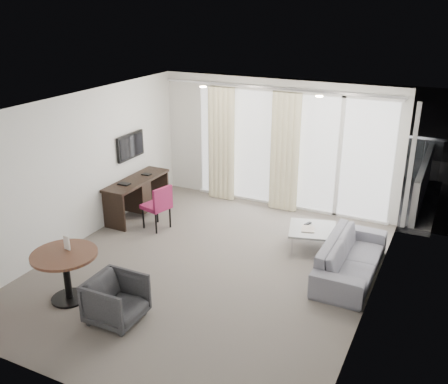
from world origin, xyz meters
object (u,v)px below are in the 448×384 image
at_px(desk_chair, 156,207).
at_px(sofa, 351,257).
at_px(round_table, 67,277).
at_px(rattan_chair_a, 314,172).
at_px(rattan_chair_b, 364,178).
at_px(coffee_table, 312,238).
at_px(desk, 138,197).
at_px(tub_armchair, 116,300).

distance_m(desk_chair, sofa, 3.66).
relative_size(round_table, rattan_chair_a, 1.02).
bearing_deg(rattan_chair_b, sofa, -76.53).
bearing_deg(sofa, coffee_table, 52.21).
height_order(sofa, rattan_chair_b, rattan_chair_b).
xyz_separation_m(desk_chair, sofa, (3.65, -0.10, -0.14)).
distance_m(round_table, sofa, 4.26).
height_order(coffee_table, rattan_chair_a, rattan_chair_a).
bearing_deg(round_table, rattan_chair_b, 63.79).
height_order(desk, sofa, desk).
height_order(desk_chair, rattan_chair_b, desk_chair).
relative_size(tub_armchair, rattan_chair_b, 0.87).
relative_size(desk, sofa, 0.81).
bearing_deg(rattan_chair_b, coffee_table, -90.57).
bearing_deg(coffee_table, rattan_chair_a, 106.00).
bearing_deg(desk, desk_chair, -27.47).
bearing_deg(rattan_chair_a, sofa, -59.74).
distance_m(tub_armchair, rattan_chair_a, 5.93).
xyz_separation_m(desk_chair, round_table, (0.19, -2.58, -0.06)).
distance_m(tub_armchair, coffee_table, 3.64).
distance_m(desk, rattan_chair_a, 3.95).
relative_size(desk_chair, rattan_chair_b, 1.08).
bearing_deg(rattan_chair_a, desk, -129.58).
bearing_deg(desk, rattan_chair_b, 38.88).
xyz_separation_m(round_table, rattan_chair_a, (1.90, 5.75, 0.08)).
distance_m(desk_chair, rattan_chair_b, 4.65).
bearing_deg(round_table, rattan_chair_a, 71.72).
relative_size(tub_armchair, sofa, 0.35).
bearing_deg(round_table, sofa, 35.59).
relative_size(desk_chair, coffee_table, 1.09).
xyz_separation_m(tub_armchair, coffee_table, (1.72, 3.21, -0.14)).
relative_size(desk_chair, rattan_chair_a, 0.95).
distance_m(desk, desk_chair, 0.75).
xyz_separation_m(desk, sofa, (4.32, -0.45, -0.09)).
relative_size(coffee_table, rattan_chair_a, 0.87).
height_order(tub_armchair, rattan_chair_a, rattan_chair_a).
height_order(sofa, rattan_chair_a, rattan_chair_a).
xyz_separation_m(round_table, coffee_table, (2.66, 3.10, -0.19)).
bearing_deg(rattan_chair_b, desk_chair, -127.37).
bearing_deg(desk_chair, rattan_chair_b, 61.99).
height_order(desk_chair, round_table, desk_chair).
relative_size(coffee_table, rattan_chair_b, 0.99).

